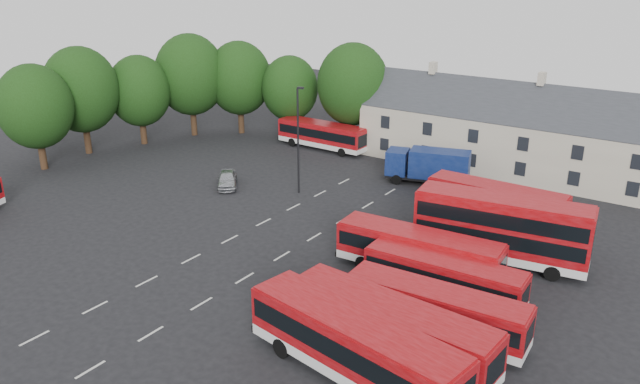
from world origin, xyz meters
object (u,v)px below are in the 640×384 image
Objects in this scene: bus_dd_south at (501,226)px; silver_car at (227,179)px; bus_row_a at (354,343)px; box_truck at (429,165)px; lamppost at (298,138)px.

bus_dd_south reaches higher than silver_car.
silver_car is (-26.11, 0.71, -1.99)m from bus_dd_south.
bus_row_a is 1.05× the size of bus_dd_south.
bus_dd_south is at bearing -42.21° from silver_car.
bus_row_a is 30.39m from box_truck.
lamppost reaches higher than bus_row_a.
bus_dd_south is 1.49× the size of box_truck.
bus_dd_south is at bearing -9.21° from lamppost.
bus_dd_south is 2.77× the size of silver_car.
lamppost is (6.46, 2.48, 4.42)m from silver_car.
box_truck is at bearing 45.98° from lamppost.
silver_car is at bearing -159.00° from box_truck.
bus_dd_south is 16.40m from box_truck.
bus_dd_south is at bearing -63.41° from box_truck.
lamppost is (-18.20, 19.96, 3.08)m from bus_row_a.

